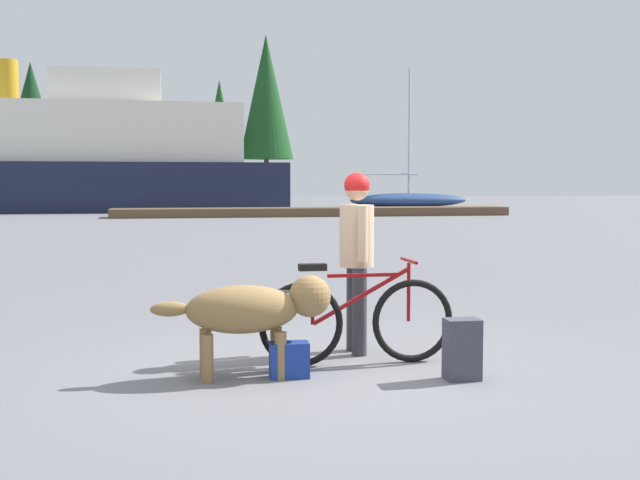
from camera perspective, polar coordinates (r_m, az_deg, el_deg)
The scene contains 12 objects.
ground_plane at distance 6.96m, azimuth 1.10°, elevation -9.20°, with size 160.00×160.00×0.00m, color slate.
bicycle at distance 7.06m, azimuth 2.61°, elevation -5.70°, with size 1.75×0.44×0.93m.
person_cyclist at distance 7.46m, azimuth 2.64°, elevation -0.37°, with size 0.32×0.53×1.70m.
dog at distance 6.61m, azimuth -4.77°, elevation -4.99°, with size 1.48×0.47×0.83m.
backpack at distance 6.65m, azimuth 10.11°, elevation -7.69°, with size 0.28×0.20×0.50m, color #3F3F4C.
handbag_pannier at distance 6.64m, azimuth -2.21°, elevation -8.55°, with size 0.32×0.18×0.29m, color navy.
dock_pier at distance 37.69m, azimuth -0.44°, elevation 2.02°, with size 18.70×2.20×0.40m, color brown.
ferry_boat at distance 46.79m, azimuth -17.61°, elevation 5.50°, with size 24.07×8.41×8.25m.
sailboat_moored at distance 50.88m, azimuth 6.34°, elevation 2.89°, with size 7.64×2.14×8.76m.
pine_tree_far_left at distance 62.06m, azimuth -19.90°, elevation 8.49°, with size 4.02×4.02×10.26m.
pine_tree_center at distance 64.71m, azimuth -7.17°, elevation 8.14°, with size 2.86×2.86×9.73m.
pine_tree_far_right at distance 65.12m, azimuth -3.86°, elevation 10.14°, with size 4.35×4.35×13.37m.
Camera 1 is at (-1.43, -6.62, 1.61)m, focal length 44.84 mm.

